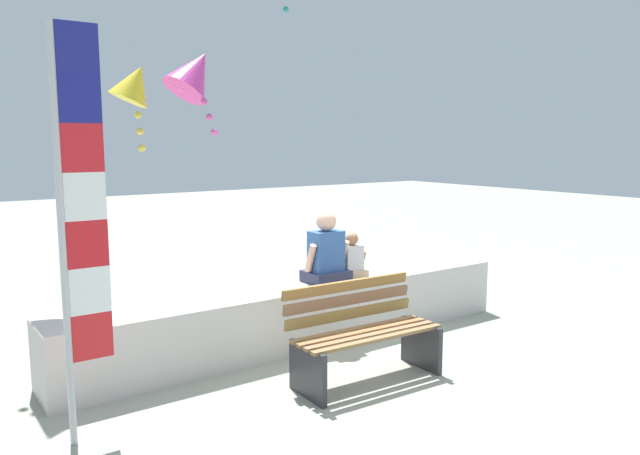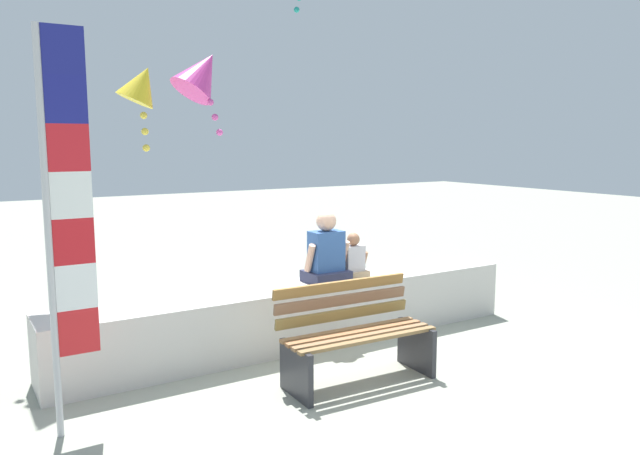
{
  "view_description": "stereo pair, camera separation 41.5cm",
  "coord_description": "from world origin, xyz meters",
  "px_view_note": "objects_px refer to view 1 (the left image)",
  "views": [
    {
      "loc": [
        -3.52,
        -4.51,
        2.17
      ],
      "look_at": [
        0.24,
        0.8,
        1.25
      ],
      "focal_mm": 34.32,
      "sensor_mm": 36.0,
      "label": 1
    },
    {
      "loc": [
        -3.17,
        -4.74,
        2.17
      ],
      "look_at": [
        0.24,
        0.8,
        1.25
      ],
      "focal_mm": 34.32,
      "sensor_mm": 36.0,
      "label": 2
    }
  ],
  "objects_px": {
    "person_adult": "(326,254)",
    "kite_yellow": "(135,84)",
    "flag_banner": "(76,215)",
    "person_child": "(352,260)",
    "kite_magenta": "(195,72)",
    "park_bench": "(363,336)"
  },
  "relations": [
    {
      "from": "flag_banner",
      "to": "kite_yellow",
      "type": "relative_size",
      "value": 2.86
    },
    {
      "from": "person_adult",
      "to": "kite_yellow",
      "type": "height_order",
      "value": "kite_yellow"
    },
    {
      "from": "person_adult",
      "to": "kite_magenta",
      "type": "distance_m",
      "value": 2.76
    },
    {
      "from": "person_adult",
      "to": "flag_banner",
      "type": "height_order",
      "value": "flag_banner"
    },
    {
      "from": "person_child",
      "to": "flag_banner",
      "type": "xyz_separation_m",
      "value": [
        -3.13,
        -0.86,
        0.82
      ]
    },
    {
      "from": "flag_banner",
      "to": "park_bench",
      "type": "bearing_deg",
      "value": -6.16
    },
    {
      "from": "person_child",
      "to": "kite_yellow",
      "type": "height_order",
      "value": "kite_yellow"
    },
    {
      "from": "kite_yellow",
      "to": "kite_magenta",
      "type": "bearing_deg",
      "value": 6.48
    },
    {
      "from": "kite_yellow",
      "to": "kite_magenta",
      "type": "height_order",
      "value": "kite_magenta"
    },
    {
      "from": "park_bench",
      "to": "person_child",
      "type": "relative_size",
      "value": 2.8
    },
    {
      "from": "kite_yellow",
      "to": "flag_banner",
      "type": "bearing_deg",
      "value": -117.52
    },
    {
      "from": "person_adult",
      "to": "kite_yellow",
      "type": "bearing_deg",
      "value": 131.92
    },
    {
      "from": "person_child",
      "to": "flag_banner",
      "type": "relative_size",
      "value": 0.17
    },
    {
      "from": "park_bench",
      "to": "flag_banner",
      "type": "relative_size",
      "value": 0.48
    },
    {
      "from": "kite_yellow",
      "to": "kite_magenta",
      "type": "relative_size",
      "value": 0.91
    },
    {
      "from": "flag_banner",
      "to": "kite_yellow",
      "type": "bearing_deg",
      "value": 62.48
    },
    {
      "from": "person_child",
      "to": "flag_banner",
      "type": "bearing_deg",
      "value": -164.63
    },
    {
      "from": "park_bench",
      "to": "kite_magenta",
      "type": "bearing_deg",
      "value": 96.29
    },
    {
      "from": "person_adult",
      "to": "kite_yellow",
      "type": "relative_size",
      "value": 0.75
    },
    {
      "from": "flag_banner",
      "to": "kite_magenta",
      "type": "xyz_separation_m",
      "value": [
        2.07,
        2.59,
        1.32
      ]
    },
    {
      "from": "person_child",
      "to": "kite_magenta",
      "type": "height_order",
      "value": "kite_magenta"
    },
    {
      "from": "person_adult",
      "to": "person_child",
      "type": "distance_m",
      "value": 0.37
    }
  ]
}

